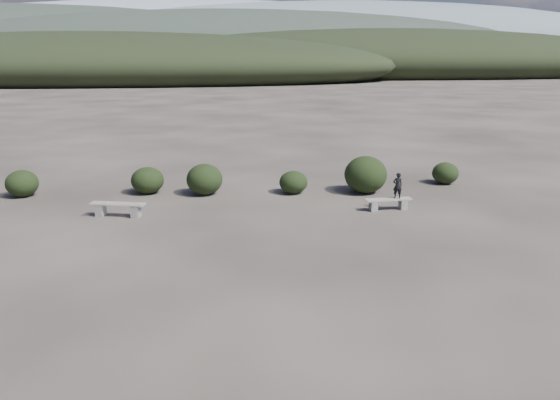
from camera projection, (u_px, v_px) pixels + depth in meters
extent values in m
plane|color=#2B2521|center=(263.00, 286.00, 12.65)|extent=(1200.00, 1200.00, 0.00)
cube|color=gray|center=(101.00, 210.00, 18.00)|extent=(0.32, 0.40, 0.41)
cube|color=gray|center=(136.00, 211.00, 17.85)|extent=(0.32, 0.40, 0.41)
cube|color=gray|center=(118.00, 204.00, 17.87)|extent=(1.86, 0.75, 0.05)
cube|color=gray|center=(373.00, 206.00, 18.56)|extent=(0.26, 0.34, 0.36)
cube|color=gray|center=(403.00, 204.00, 18.75)|extent=(0.26, 0.34, 0.36)
cube|color=gray|center=(389.00, 199.00, 18.60)|extent=(1.64, 0.50, 0.04)
imported|color=black|center=(398.00, 186.00, 18.53)|extent=(0.33, 0.22, 0.89)
ellipsoid|color=black|center=(147.00, 180.00, 20.80)|extent=(1.24, 1.24, 1.01)
ellipsoid|color=black|center=(204.00, 179.00, 20.61)|extent=(1.36, 1.36, 1.17)
ellipsoid|color=black|center=(293.00, 182.00, 20.81)|extent=(1.08, 1.08, 0.87)
ellipsoid|color=black|center=(366.00, 175.00, 20.84)|extent=(1.62, 1.62, 1.42)
ellipsoid|color=black|center=(445.00, 173.00, 22.33)|extent=(1.06, 1.06, 0.89)
ellipsoid|color=black|center=(22.00, 183.00, 20.34)|extent=(1.18, 1.18, 1.00)
ellipsoid|color=black|center=(92.00, 66.00, 96.33)|extent=(110.00, 40.00, 12.00)
ellipsoid|color=black|center=(392.00, 61.00, 120.49)|extent=(120.00, 44.00, 14.00)
ellipsoid|color=#2D362C|center=(232.00, 51.00, 165.00)|extent=(190.00, 64.00, 24.00)
ellipsoid|color=#2D362C|center=(3.00, 46.00, 214.60)|extent=(240.00, 80.00, 32.00)
ellipsoid|color=slate|center=(357.00, 43.00, 304.28)|extent=(340.00, 110.00, 44.00)
ellipsoid|color=#969CA9|center=(189.00, 41.00, 391.23)|extent=(460.00, 140.00, 56.00)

